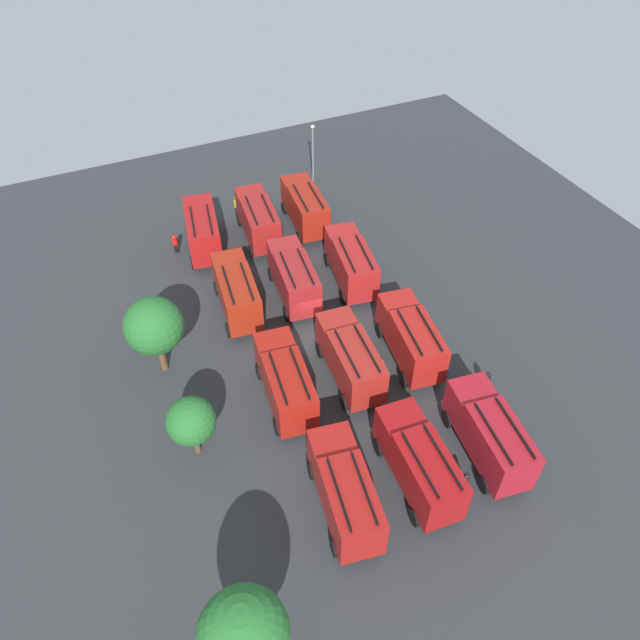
{
  "coord_description": "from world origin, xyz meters",
  "views": [
    {
      "loc": [
        -28.55,
        13.06,
        31.76
      ],
      "look_at": [
        0.0,
        0.0,
        1.4
      ],
      "focal_mm": 33.64,
      "sensor_mm": 36.0,
      "label": 1
    }
  ],
  "objects": [
    {
      "name": "ground_plane",
      "position": [
        0.0,
        0.0,
        0.0
      ],
      "size": [
        63.71,
        63.71,
        0.0
      ],
      "primitive_type": "plane",
      "color": "#2D3033"
    },
    {
      "name": "fire_truck_0",
      "position": [
        -13.7,
        -4.83,
        2.15
      ],
      "size": [
        7.46,
        3.54,
        3.88
      ],
      "rotation": [
        0.0,
        0.0,
        -0.14
      ],
      "color": "#A41822",
      "rests_on": "ground"
    },
    {
      "name": "fire_truck_1",
      "position": [
        -4.83,
        -4.7,
        2.15
      ],
      "size": [
        7.49,
        3.64,
        3.88
      ],
      "rotation": [
        0.0,
        0.0,
        -0.15
      ],
      "color": "#AB1C17",
      "rests_on": "ground"
    },
    {
      "name": "fire_truck_2",
      "position": [
        4.29,
        -4.65,
        2.15
      ],
      "size": [
        7.52,
        3.77,
        3.88
      ],
      "rotation": [
        0.0,
        0.0,
        -0.18
      ],
      "color": "#AA1D1D",
      "rests_on": "ground"
    },
    {
      "name": "fire_truck_3",
      "position": [
        13.06,
        -4.49,
        2.15
      ],
      "size": [
        7.43,
        3.4,
        3.88
      ],
      "rotation": [
        0.0,
        0.0,
        -0.11
      ],
      "color": "#9D1F12",
      "rests_on": "ground"
    },
    {
      "name": "fire_truck_4",
      "position": [
        -13.67,
        0.04,
        2.15
      ],
      "size": [
        7.36,
        3.2,
        3.88
      ],
      "rotation": [
        0.0,
        0.0,
        -0.08
      ],
      "color": "maroon",
      "rests_on": "ground"
    },
    {
      "name": "fire_truck_5",
      "position": [
        -4.77,
        -0.03,
        2.15
      ],
      "size": [
        7.39,
        3.29,
        3.88
      ],
      "rotation": [
        0.0,
        0.0,
        -0.09
      ],
      "color": "#A2221B",
      "rests_on": "ground"
    },
    {
      "name": "fire_truck_6",
      "position": [
        4.54,
        0.17,
        2.15
      ],
      "size": [
        7.45,
        3.5,
        3.88
      ],
      "rotation": [
        0.0,
        0.0,
        -0.13
      ],
      "color": "maroon",
      "rests_on": "ground"
    },
    {
      "name": "fire_truck_7",
      "position": [
        12.99,
        -0.04,
        2.15
      ],
      "size": [
        7.44,
        3.45,
        3.88
      ],
      "rotation": [
        0.0,
        0.0,
        -0.12
      ],
      "color": "maroon",
      "rests_on": "ground"
    },
    {
      "name": "fire_truck_8",
      "position": [
        -13.5,
        4.68,
        2.15
      ],
      "size": [
        7.5,
        3.68,
        3.88
      ],
      "rotation": [
        0.0,
        0.0,
        -0.16
      ],
      "color": "#A21814",
      "rests_on": "ground"
    },
    {
      "name": "fire_truck_9",
      "position": [
        -4.86,
        4.69,
        2.15
      ],
      "size": [
        7.44,
        3.45,
        3.88
      ],
      "rotation": [
        0.0,
        0.0,
        -0.12
      ],
      "color": "#A11911",
      "rests_on": "ground"
    },
    {
      "name": "fire_truck_10",
      "position": [
        4.74,
        4.71,
        2.15
      ],
      "size": [
        7.45,
        3.47,
        3.88
      ],
      "rotation": [
        0.0,
        0.0,
        -0.12
      ],
      "color": "#9E2210",
      "rests_on": "ground"
    },
    {
      "name": "fire_truck_11",
      "position": [
        13.41,
        4.79,
        2.15
      ],
      "size": [
        7.53,
        3.82,
        3.88
      ],
      "rotation": [
        0.0,
        0.0,
        -0.19
      ],
      "color": "#A71615",
      "rests_on": "ground"
    },
    {
      "name": "firefighter_0",
      "position": [
        17.46,
        0.49,
        0.99
      ],
      "size": [
        0.29,
        0.43,
        1.76
      ],
      "rotation": [
        0.0,
        0.0,
        6.23
      ],
      "color": "black",
      "rests_on": "ground"
    },
    {
      "name": "firefighter_1",
      "position": [
        -15.27,
        -2.31,
        0.91
      ],
      "size": [
        0.48,
        0.41,
        1.64
      ],
      "rotation": [
        0.0,
        0.0,
        4.23
      ],
      "color": "black",
      "rests_on": "ground"
    },
    {
      "name": "firefighter_2",
      "position": [
        14.08,
        7.14,
        1.05
      ],
      "size": [
        0.41,
        0.48,
        1.84
      ],
      "rotation": [
        0.0,
        0.0,
        5.8
      ],
      "color": "black",
      "rests_on": "ground"
    },
    {
      "name": "firefighter_3",
      "position": [
        -9.52,
        -7.92,
        0.95
      ],
      "size": [
        0.34,
        0.47,
        1.69
      ],
      "rotation": [
        0.0,
        0.0,
        2.87
      ],
      "color": "black",
      "rests_on": "ground"
    },
    {
      "name": "tree_0",
      "position": [
        -18.91,
        12.26,
        4.23
      ],
      "size": [
        4.06,
        4.06,
        6.29
      ],
      "color": "brown",
      "rests_on": "ground"
    },
    {
      "name": "tree_1",
      "position": [
        -6.23,
        11.16,
        3.11
      ],
      "size": [
        2.98,
        2.98,
        4.62
      ],
      "color": "brown",
      "rests_on": "ground"
    },
    {
      "name": "tree_2",
      "position": [
        1.46,
        11.35,
        4.13
      ],
      "size": [
        3.96,
        3.96,
        6.13
      ],
      "color": "brown",
      "rests_on": "ground"
    },
    {
      "name": "traffic_cone_0",
      "position": [
        6.84,
        -7.73,
        0.32
      ],
      "size": [
        0.45,
        0.45,
        0.64
      ],
      "primitive_type": "cone",
      "color": "#F2600C",
      "rests_on": "ground"
    },
    {
      "name": "traffic_cone_1",
      "position": [
        -4.64,
        -2.72,
        0.29
      ],
      "size": [
        0.41,
        0.41,
        0.58
      ],
      "primitive_type": "cone",
      "color": "#F2600C",
      "rests_on": "ground"
    },
    {
      "name": "lamppost",
      "position": [
        19.96,
        -8.37,
        3.51
      ],
      "size": [
        0.36,
        0.36,
        5.93
      ],
      "color": "slate",
      "rests_on": "ground"
    }
  ]
}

